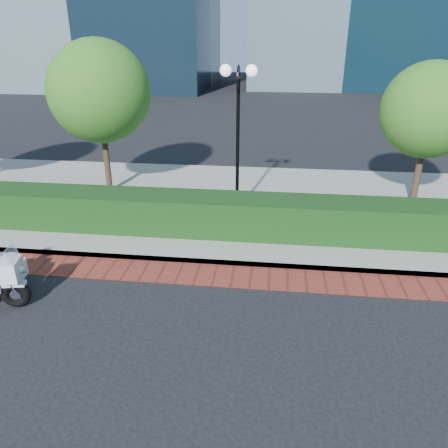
# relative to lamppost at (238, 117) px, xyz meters

# --- Properties ---
(ground) EXTENTS (120.00, 120.00, 0.00)m
(ground) POSITION_rel_lamppost_xyz_m (-1.00, -5.20, -2.96)
(ground) COLOR black
(ground) RESTS_ON ground
(brick_strip) EXTENTS (60.00, 1.00, 0.01)m
(brick_strip) POSITION_rel_lamppost_xyz_m (-1.00, -3.70, -2.95)
(brick_strip) COLOR maroon
(brick_strip) RESTS_ON ground
(sidewalk) EXTENTS (60.00, 8.00, 0.15)m
(sidewalk) POSITION_rel_lamppost_xyz_m (-1.00, 0.80, -2.88)
(sidewalk) COLOR gray
(sidewalk) RESTS_ON ground
(hedge_main) EXTENTS (18.00, 1.20, 1.00)m
(hedge_main) POSITION_rel_lamppost_xyz_m (-1.00, -1.60, -2.31)
(hedge_main) COLOR black
(hedge_main) RESTS_ON sidewalk
(lamppost) EXTENTS (1.02, 0.70, 4.21)m
(lamppost) POSITION_rel_lamppost_xyz_m (0.00, 0.00, 0.00)
(lamppost) COLOR black
(lamppost) RESTS_ON sidewalk
(tree_b) EXTENTS (3.20, 3.20, 4.89)m
(tree_b) POSITION_rel_lamppost_xyz_m (-4.50, 1.30, 0.48)
(tree_b) COLOR #332319
(tree_b) RESTS_ON sidewalk
(tree_c) EXTENTS (2.80, 2.80, 4.30)m
(tree_c) POSITION_rel_lamppost_xyz_m (5.50, 1.30, 0.09)
(tree_c) COLOR #332319
(tree_c) RESTS_ON sidewalk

